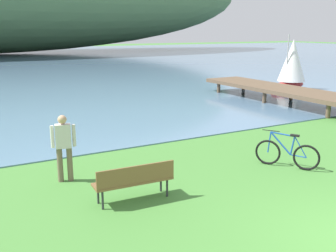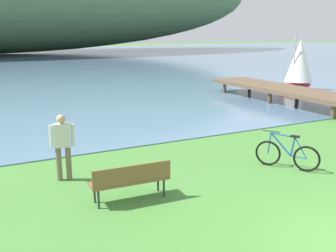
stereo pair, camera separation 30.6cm
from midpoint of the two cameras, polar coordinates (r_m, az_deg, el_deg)
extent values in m
cube|color=#5B7F9E|center=(51.89, -22.52, 8.53)|extent=(180.00, 80.00, 0.04)
cube|color=brown|center=(8.96, -6.04, -7.90)|extent=(1.82, 0.57, 0.05)
cube|color=brown|center=(8.70, -5.59, -6.99)|extent=(1.80, 0.13, 0.40)
cylinder|color=#2D2D33|center=(8.99, -11.02, -9.58)|extent=(0.05, 0.05, 0.45)
cylinder|color=#2D2D33|center=(9.46, -1.98, -8.12)|extent=(0.05, 0.05, 0.45)
cylinder|color=#2D2D33|center=(8.69, -10.42, -10.39)|extent=(0.05, 0.05, 0.45)
cylinder|color=#2D2D33|center=(9.17, -1.10, -8.82)|extent=(0.05, 0.05, 0.45)
torus|color=black|center=(11.55, 13.45, -3.70)|extent=(0.44, 0.64, 0.72)
torus|color=black|center=(11.36, 18.59, -4.35)|extent=(0.44, 0.64, 0.72)
cylinder|color=#1E4CB2|center=(11.39, 15.18, -2.42)|extent=(0.37, 0.53, 0.61)
cylinder|color=#1E4CB2|center=(11.32, 15.46, -1.16)|extent=(0.39, 0.57, 0.09)
cylinder|color=#1E4CB2|center=(11.34, 16.78, -2.74)|extent=(0.10, 0.13, 0.54)
cylinder|color=#1E4CB2|center=(11.39, 17.54, -4.17)|extent=(0.26, 0.37, 0.05)
cylinder|color=#1E4CB2|center=(11.31, 17.83, -2.91)|extent=(0.22, 0.32, 0.56)
cylinder|color=#1E4CB2|center=(11.46, 13.65, -2.28)|extent=(0.08, 0.09, 0.60)
cube|color=black|center=(11.26, 17.08, -1.32)|extent=(0.21, 0.26, 0.05)
cylinder|color=black|center=(11.37, 13.87, -0.65)|extent=(0.28, 0.42, 0.02)
cylinder|color=#72604C|center=(10.38, -16.11, -5.40)|extent=(0.14, 0.14, 0.88)
cylinder|color=#72604C|center=(10.37, -14.78, -5.32)|extent=(0.14, 0.14, 0.88)
cube|color=silver|center=(10.16, -15.70, -1.41)|extent=(0.42, 0.31, 0.60)
sphere|color=tan|center=(10.07, -15.86, 0.90)|extent=(0.22, 0.22, 0.22)
cylinder|color=silver|center=(10.17, -17.17, -1.49)|extent=(0.09, 0.09, 0.56)
cylinder|color=silver|center=(10.16, -14.24, -1.32)|extent=(0.09, 0.09, 0.56)
ellipsoid|color=#B22323|center=(26.45, 16.57, 5.63)|extent=(2.98, 1.07, 0.51)
cylinder|color=#B2B2B2|center=(26.11, 16.50, 9.33)|extent=(0.07, 0.07, 2.92)
cone|color=white|center=(26.51, 17.18, 9.02)|extent=(1.88, 1.88, 2.63)
cube|color=brown|center=(21.77, 15.26, 5.17)|extent=(2.40, 10.00, 0.20)
cylinder|color=brown|center=(18.48, 21.64, 1.98)|extent=(0.20, 0.20, 0.60)
cylinder|color=brown|center=(21.18, 13.32, 3.96)|extent=(0.20, 0.20, 0.60)
cylinder|color=brown|center=(22.51, 16.95, 4.29)|extent=(0.20, 0.20, 0.60)
cylinder|color=brown|center=(24.24, 6.96, 5.42)|extent=(0.20, 0.20, 0.60)
cylinder|color=brown|center=(25.41, 10.48, 5.67)|extent=(0.20, 0.20, 0.60)
camera|label=1|loc=(0.15, -90.76, -0.18)|focal=42.30mm
camera|label=2|loc=(0.15, 89.24, 0.18)|focal=42.30mm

